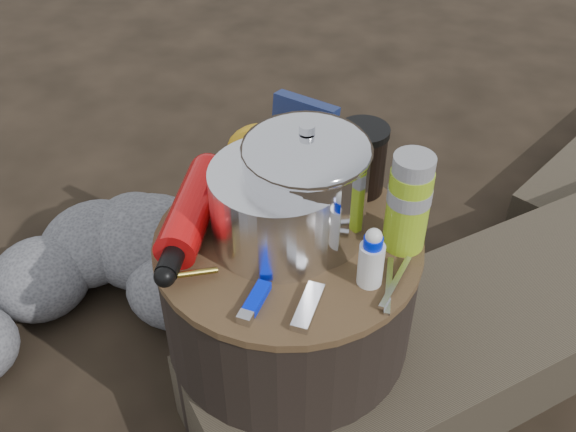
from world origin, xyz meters
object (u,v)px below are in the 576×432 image
(stump, at_px, (288,321))
(fuel_bottle, at_px, (192,210))
(camping_pot, at_px, (306,184))
(travel_mug, at_px, (362,160))
(thermos, at_px, (408,203))

(stump, distance_m, fuel_bottle, 0.30)
(camping_pot, bearing_deg, stump, -129.65)
(stump, distance_m, travel_mug, 0.34)
(thermos, height_order, travel_mug, thermos)
(camping_pot, relative_size, travel_mug, 1.57)
(stump, relative_size, thermos, 2.60)
(stump, height_order, camping_pot, camping_pot)
(stump, bearing_deg, camping_pot, 50.35)
(fuel_bottle, xyz_separation_m, thermos, (0.36, 0.05, 0.05))
(thermos, bearing_deg, stump, -167.67)
(camping_pot, relative_size, fuel_bottle, 0.70)
(stump, relative_size, camping_pot, 2.24)
(travel_mug, bearing_deg, thermos, -52.74)
(camping_pot, height_order, fuel_bottle, camping_pot)
(fuel_bottle, relative_size, travel_mug, 2.25)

